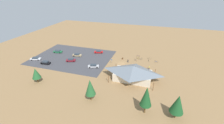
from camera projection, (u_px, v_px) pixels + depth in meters
name	position (u px, v px, depth m)	size (l,w,h in m)	color
ground	(122.00, 64.00, 70.66)	(160.00, 160.00, 0.00)	#937047
parking_lot_asphalt	(73.00, 57.00, 76.84)	(37.84, 28.29, 0.05)	#424247
bike_pavilion	(133.00, 72.00, 57.61)	(16.53, 10.39, 5.68)	beige
trash_bin	(123.00, 58.00, 74.66)	(0.60, 0.60, 0.90)	brown
lot_sign	(112.00, 61.00, 70.25)	(0.56, 0.08, 2.20)	#99999E
pine_midwest	(146.00, 96.00, 40.83)	(3.24, 3.24, 8.73)	brown
pine_far_east	(90.00, 87.00, 46.12)	(3.19, 3.19, 7.46)	brown
pine_far_west	(36.00, 73.00, 55.34)	(3.14, 3.14, 5.84)	brown
pine_mideast	(178.00, 104.00, 39.54)	(3.69, 3.69, 7.52)	brown
bicycle_black_edge_north	(149.00, 58.00, 74.77)	(1.79, 0.50, 0.87)	black
bicycle_purple_yard_front	(138.00, 56.00, 77.55)	(1.59, 0.76, 0.74)	black
bicycle_blue_by_bin	(156.00, 62.00, 71.60)	(1.76, 0.61, 0.86)	black
bicycle_teal_lone_west	(149.00, 61.00, 72.79)	(0.48, 1.65, 0.82)	black
bicycle_yellow_front_row	(138.00, 58.00, 75.03)	(1.62, 0.49, 0.84)	black
bicycle_silver_yard_center	(141.00, 59.00, 74.40)	(1.14, 1.28, 0.81)	black
bicycle_white_near_sign	(135.00, 60.00, 73.26)	(1.25, 1.20, 0.87)	black
car_silver_back_corner	(93.00, 66.00, 67.08)	(5.06, 3.22, 1.41)	#BCBCC1
car_white_second_row	(36.00, 59.00, 73.90)	(5.11, 3.28, 1.36)	white
car_black_front_row	(46.00, 63.00, 69.96)	(4.50, 2.22, 1.46)	black
car_red_mid_lot	(99.00, 52.00, 81.52)	(4.81, 2.93, 1.36)	red
car_maroon_far_end	(71.00, 60.00, 72.34)	(4.63, 3.12, 1.45)	maroon
car_green_near_entry	(58.00, 51.00, 81.87)	(4.73, 2.42, 1.37)	#1E6B3D
car_tan_by_curb	(77.00, 55.00, 77.77)	(4.69, 2.46, 1.40)	tan
visitor_at_bikes	(149.00, 68.00, 65.31)	(0.38, 0.36, 1.78)	#2D3347
visitor_crossing_yard	(128.00, 61.00, 71.48)	(0.39, 0.36, 1.67)	#2D3347
visitor_by_pavilion	(120.00, 68.00, 65.32)	(0.38, 0.40, 1.71)	#2D3347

